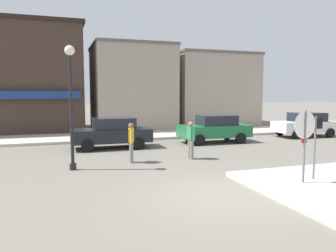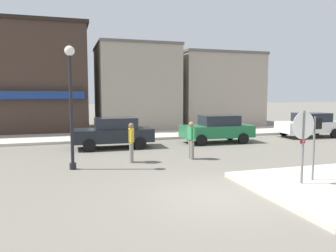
{
  "view_description": "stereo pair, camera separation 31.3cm",
  "coord_description": "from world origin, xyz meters",
  "px_view_note": "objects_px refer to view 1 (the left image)",
  "views": [
    {
      "loc": [
        -4.18,
        -7.8,
        2.79
      ],
      "look_at": [
        -0.07,
        4.5,
        1.5
      ],
      "focal_mm": 35.0,
      "sensor_mm": 36.0,
      "label": 1
    },
    {
      "loc": [
        -3.89,
        -7.9,
        2.79
      ],
      "look_at": [
        -0.07,
        4.5,
        1.5
      ],
      "focal_mm": 35.0,
      "sensor_mm": 36.0,
      "label": 2
    }
  ],
  "objects_px": {
    "parked_car_third": "(305,124)",
    "pedestrian_crossing_near": "(191,139)",
    "lamp_post": "(71,89)",
    "parked_car_second": "(215,128)",
    "parked_car_nearest": "(112,132)",
    "pedestrian_crossing_far": "(131,141)",
    "one_way_sign": "(315,141)",
    "stop_sign": "(304,137)"
  },
  "relations": [
    {
      "from": "pedestrian_crossing_far",
      "to": "lamp_post",
      "type": "bearing_deg",
      "value": -165.83
    },
    {
      "from": "one_way_sign",
      "to": "lamp_post",
      "type": "xyz_separation_m",
      "value": [
        -6.99,
        4.3,
        1.63
      ]
    },
    {
      "from": "pedestrian_crossing_far",
      "to": "parked_car_third",
      "type": "bearing_deg",
      "value": 19.0
    },
    {
      "from": "lamp_post",
      "to": "parked_car_third",
      "type": "bearing_deg",
      "value": 18.26
    },
    {
      "from": "parked_car_second",
      "to": "pedestrian_crossing_far",
      "type": "bearing_deg",
      "value": -145.79
    },
    {
      "from": "pedestrian_crossing_far",
      "to": "one_way_sign",
      "type": "bearing_deg",
      "value": -46.15
    },
    {
      "from": "lamp_post",
      "to": "parked_car_nearest",
      "type": "distance_m",
      "value": 5.29
    },
    {
      "from": "pedestrian_crossing_far",
      "to": "pedestrian_crossing_near",
      "type": "bearing_deg",
      "value": -2.32
    },
    {
      "from": "parked_car_second",
      "to": "pedestrian_crossing_near",
      "type": "distance_m",
      "value": 5.03
    },
    {
      "from": "one_way_sign",
      "to": "parked_car_second",
      "type": "height_order",
      "value": "one_way_sign"
    },
    {
      "from": "stop_sign",
      "to": "lamp_post",
      "type": "bearing_deg",
      "value": 144.96
    },
    {
      "from": "parked_car_nearest",
      "to": "parked_car_third",
      "type": "distance_m",
      "value": 12.57
    },
    {
      "from": "parked_car_second",
      "to": "pedestrian_crossing_far",
      "type": "height_order",
      "value": "pedestrian_crossing_far"
    },
    {
      "from": "parked_car_third",
      "to": "pedestrian_crossing_far",
      "type": "height_order",
      "value": "pedestrian_crossing_far"
    },
    {
      "from": "stop_sign",
      "to": "pedestrian_crossing_far",
      "type": "bearing_deg",
      "value": 128.98
    },
    {
      "from": "stop_sign",
      "to": "pedestrian_crossing_far",
      "type": "xyz_separation_m",
      "value": [
        -4.11,
        5.08,
        -0.65
      ]
    },
    {
      "from": "parked_car_nearest",
      "to": "lamp_post",
      "type": "bearing_deg",
      "value": -115.81
    },
    {
      "from": "parked_car_nearest",
      "to": "pedestrian_crossing_far",
      "type": "height_order",
      "value": "pedestrian_crossing_far"
    },
    {
      "from": "stop_sign",
      "to": "parked_car_third",
      "type": "distance_m",
      "value": 12.47
    },
    {
      "from": "parked_car_second",
      "to": "stop_sign",
      "type": "bearing_deg",
      "value": -99.84
    },
    {
      "from": "lamp_post",
      "to": "pedestrian_crossing_far",
      "type": "height_order",
      "value": "lamp_post"
    },
    {
      "from": "one_way_sign",
      "to": "parked_car_second",
      "type": "relative_size",
      "value": 0.52
    },
    {
      "from": "stop_sign",
      "to": "parked_car_second",
      "type": "bearing_deg",
      "value": 80.16
    },
    {
      "from": "one_way_sign",
      "to": "parked_car_third",
      "type": "distance_m",
      "value": 11.94
    },
    {
      "from": "stop_sign",
      "to": "parked_car_second",
      "type": "height_order",
      "value": "stop_sign"
    },
    {
      "from": "parked_car_third",
      "to": "lamp_post",
      "type": "bearing_deg",
      "value": -161.74
    },
    {
      "from": "parked_car_third",
      "to": "pedestrian_crossing_near",
      "type": "xyz_separation_m",
      "value": [
        -9.8,
        -4.36,
        0.06
      ]
    },
    {
      "from": "one_way_sign",
      "to": "parked_car_third",
      "type": "height_order",
      "value": "one_way_sign"
    },
    {
      "from": "lamp_post",
      "to": "pedestrian_crossing_near",
      "type": "bearing_deg",
      "value": 5.62
    },
    {
      "from": "one_way_sign",
      "to": "parked_car_second",
      "type": "bearing_deg",
      "value": 83.62
    },
    {
      "from": "stop_sign",
      "to": "parked_car_second",
      "type": "distance_m",
      "value": 9.09
    },
    {
      "from": "lamp_post",
      "to": "parked_car_second",
      "type": "distance_m",
      "value": 9.37
    },
    {
      "from": "lamp_post",
      "to": "parked_car_nearest",
      "type": "bearing_deg",
      "value": 64.19
    },
    {
      "from": "one_way_sign",
      "to": "parked_car_nearest",
      "type": "xyz_separation_m",
      "value": [
        -4.89,
        8.64,
        -0.52
      ]
    },
    {
      "from": "stop_sign",
      "to": "pedestrian_crossing_near",
      "type": "relative_size",
      "value": 1.43
    },
    {
      "from": "pedestrian_crossing_near",
      "to": "stop_sign",
      "type": "bearing_deg",
      "value": -72.63
    },
    {
      "from": "parked_car_second",
      "to": "pedestrian_crossing_near",
      "type": "xyz_separation_m",
      "value": [
        -3.11,
        -3.95,
        0.06
      ]
    },
    {
      "from": "lamp_post",
      "to": "parked_car_third",
      "type": "relative_size",
      "value": 1.12
    },
    {
      "from": "stop_sign",
      "to": "pedestrian_crossing_far",
      "type": "relative_size",
      "value": 1.43
    },
    {
      "from": "lamp_post",
      "to": "parked_car_third",
      "type": "xyz_separation_m",
      "value": [
        14.66,
        4.84,
        -2.15
      ]
    },
    {
      "from": "one_way_sign",
      "to": "pedestrian_crossing_near",
      "type": "relative_size",
      "value": 1.3
    },
    {
      "from": "parked_car_third",
      "to": "stop_sign",
      "type": "bearing_deg",
      "value": -131.43
    }
  ]
}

